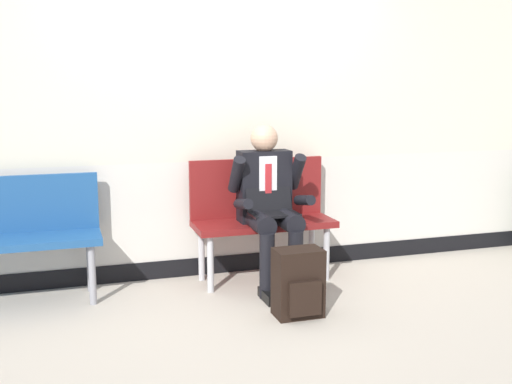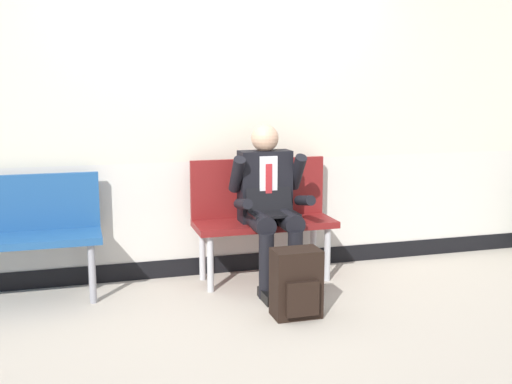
% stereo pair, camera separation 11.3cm
% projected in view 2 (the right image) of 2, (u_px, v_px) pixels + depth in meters
% --- Properties ---
extents(ground_plane, '(18.00, 18.00, 0.00)m').
position_uv_depth(ground_plane, '(244.00, 297.00, 4.48)').
color(ground_plane, '#B2A899').
extents(station_wall, '(6.53, 0.14, 2.82)m').
position_uv_depth(station_wall, '(221.00, 101.00, 4.90)').
color(station_wall, beige).
rests_on(station_wall, ground).
extents(bench_with_person, '(1.10, 0.42, 0.95)m').
position_uv_depth(bench_with_person, '(262.00, 211.00, 4.86)').
color(bench_with_person, maroon).
rests_on(bench_with_person, ground).
extents(bench_empty, '(1.33, 0.42, 0.89)m').
position_uv_depth(bench_empty, '(4.00, 228.00, 4.33)').
color(bench_empty, navy).
rests_on(bench_empty, ground).
extents(person_seated, '(0.57, 0.70, 1.23)m').
position_uv_depth(person_seated, '(270.00, 202.00, 4.65)').
color(person_seated, black).
rests_on(person_seated, ground).
extents(backpack, '(0.32, 0.25, 0.46)m').
position_uv_depth(backpack, '(296.00, 284.00, 4.08)').
color(backpack, black).
rests_on(backpack, ground).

